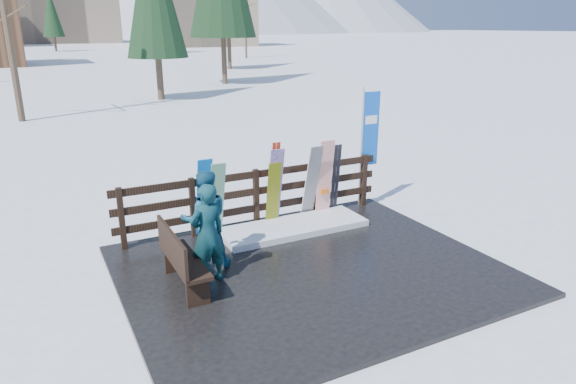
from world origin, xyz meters
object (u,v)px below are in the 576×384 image
snowboard_0 (204,199)px  rental_flag (368,133)px  person_back (205,220)px  snowboard_1 (217,199)px  snowboard_2 (273,194)px  snowboard_4 (312,182)px  person_front (208,234)px  bench (180,258)px  snowboard_3 (275,187)px  snowboard_5 (325,179)px

snowboard_0 → rental_flag: (3.84, 0.27, 0.81)m
person_back → snowboard_1: bearing=-107.5°
snowboard_2 → snowboard_4: bearing=0.0°
snowboard_0 → snowboard_2: snowboard_0 is taller
snowboard_1 → snowboard_4: 2.04m
rental_flag → person_front: size_ratio=1.62×
snowboard_1 → person_back: person_back is taller
bench → person_back: person_back is taller
snowboard_0 → snowboard_3: (1.45, 0.00, 0.01)m
rental_flag → person_back: rental_flag is taller
snowboard_0 → snowboard_5: (2.60, 0.00, 0.03)m
snowboard_1 → snowboard_5: snowboard_5 is taller
snowboard_1 → snowboard_4: snowboard_4 is taller
snowboard_3 → snowboard_0: bearing=180.0°
bench → rental_flag: bearing=22.2°
bench → person_front: (0.46, 0.02, 0.29)m
bench → snowboard_5: bearing=25.5°
snowboard_0 → person_back: (-0.35, -1.12, 0.03)m
snowboard_2 → snowboard_3: (0.03, -0.00, 0.13)m
snowboard_1 → snowboard_3: (1.20, 0.00, 0.06)m
snowboard_1 → snowboard_2: size_ratio=1.13×
snowboard_2 → rental_flag: (2.42, 0.27, 0.94)m
bench → snowboard_2: (2.37, 1.69, 0.15)m
snowboard_1 → snowboard_5: bearing=0.0°
snowboard_3 → rental_flag: size_ratio=0.62×
snowboard_0 → person_front: person_front is taller
snowboard_0 → rental_flag: 3.94m
person_front → person_back: bearing=-116.6°
snowboard_5 → person_front: bearing=-151.7°
snowboard_0 → rental_flag: rental_flag is taller
bench → snowboard_3: 2.95m
rental_flag → person_front: 4.82m
bench → person_back: 0.88m
snowboard_0 → snowboard_4: size_ratio=1.00×
rental_flag → snowboard_2: bearing=-173.6°
snowboard_2 → snowboard_0: bearing=-180.0°
snowboard_1 → snowboard_4: bearing=0.0°
bench → snowboard_5: snowboard_5 is taller
snowboard_3 → rental_flag: rental_flag is taller
person_front → person_back: (0.14, 0.54, 0.02)m
bench → person_front: size_ratio=0.93×
rental_flag → person_back: bearing=-161.6°
snowboard_1 → snowboard_3: 1.20m
snowboard_3 → person_front: person_front is taller
snowboard_1 → person_front: 1.83m
snowboard_4 → snowboard_0: bearing=-180.0°
snowboard_1 → person_front: person_front is taller
snowboard_5 → rental_flag: bearing=12.3°
snowboard_1 → snowboard_5: 2.35m
snowboard_2 → rental_flag: 2.61m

